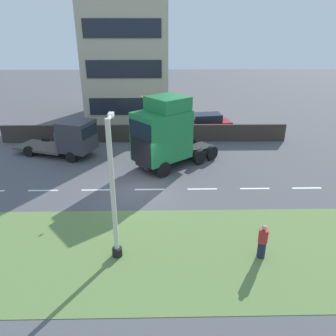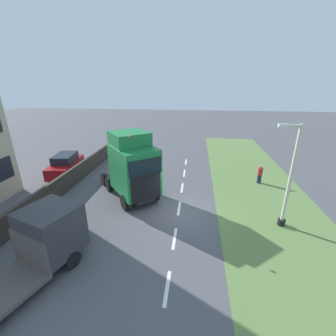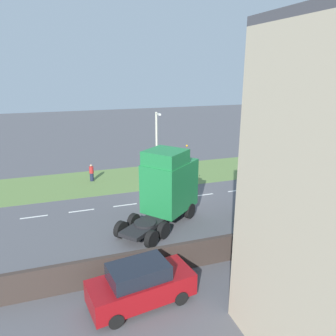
{
  "view_description": "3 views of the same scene",
  "coord_description": "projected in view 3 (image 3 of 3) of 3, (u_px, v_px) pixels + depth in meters",
  "views": [
    {
      "loc": [
        -17.65,
        -1.47,
        9.06
      ],
      "look_at": [
        -0.67,
        -1.8,
        1.7
      ],
      "focal_mm": 35.0,
      "sensor_mm": 36.0,
      "label": 1
    },
    {
      "loc": [
        -0.89,
        12.59,
        7.97
      ],
      "look_at": [
        1.05,
        -3.03,
        2.0
      ],
      "focal_mm": 24.0,
      "sensor_mm": 36.0,
      "label": 2
    },
    {
      "loc": [
        22.55,
        -8.14,
        9.85
      ],
      "look_at": [
        -0.6,
        -0.29,
        2.39
      ],
      "focal_mm": 35.0,
      "sensor_mm": 36.0,
      "label": 3
    }
  ],
  "objects": [
    {
      "name": "parked_car",
      "position": [
        141.0,
        284.0,
        14.09
      ],
      "size": [
        2.53,
        4.76,
        1.93
      ],
      "rotation": [
        0.0,
        0.0,
        0.15
      ],
      "color": "maroon",
      "rests_on": "ground"
    },
    {
      "name": "ground_plane",
      "position": [
        174.0,
        199.0,
        25.81
      ],
      "size": [
        120.0,
        120.0,
        0.0
      ],
      "primitive_type": "plane",
      "color": "#515156",
      "rests_on": "ground"
    },
    {
      "name": "lane_markings",
      "position": [
        166.0,
        200.0,
        25.59
      ],
      "size": [
        0.16,
        21.0,
        0.0
      ],
      "color": "white",
      "rests_on": "ground"
    },
    {
      "name": "lorry_cab",
      "position": [
        168.0,
        186.0,
        21.54
      ],
      "size": [
        5.78,
        6.28,
        5.05
      ],
      "rotation": [
        0.0,
        0.0,
        0.68
      ],
      "color": "black",
      "rests_on": "ground"
    },
    {
      "name": "boundary_wall",
      "position": [
        231.0,
        247.0,
        17.44
      ],
      "size": [
        0.25,
        24.0,
        1.46
      ],
      "color": "#382D28",
      "rests_on": "ground"
    },
    {
      "name": "flatbed_truck",
      "position": [
        275.0,
        199.0,
        21.92
      ],
      "size": [
        4.13,
        6.56,
        2.8
      ],
      "rotation": [
        0.0,
        0.0,
        2.81
      ],
      "color": "#333338",
      "rests_on": "ground"
    },
    {
      "name": "pedestrian",
      "position": [
        92.0,
        173.0,
        29.65
      ],
      "size": [
        0.39,
        0.39,
        1.58
      ],
      "color": "#1E233D",
      "rests_on": "ground"
    },
    {
      "name": "lamp_post",
      "position": [
        157.0,
        148.0,
        30.74
      ],
      "size": [
        1.34,
        0.43,
        6.04
      ],
      "color": "black",
      "rests_on": "ground"
    },
    {
      "name": "grass_verge",
      "position": [
        153.0,
        176.0,
        31.24
      ],
      "size": [
        7.0,
        44.0,
        0.01
      ],
      "color": "#607F42",
      "rests_on": "ground"
    }
  ]
}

